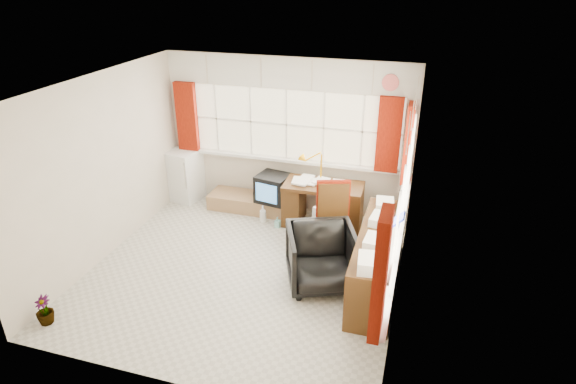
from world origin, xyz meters
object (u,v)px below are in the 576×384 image
(radiator, at_px, (328,232))
(credenza, at_px, (378,258))
(desk_lamp, at_px, (321,161))
(tv_bench, at_px, (251,202))
(office_chair, at_px, (321,258))
(task_chair, at_px, (333,219))
(crt_tv, at_px, (273,188))
(desk, at_px, (323,202))
(mini_fridge, at_px, (184,175))

(radiator, relative_size, credenza, 0.29)
(desk_lamp, xyz_separation_m, tv_bench, (-1.19, 0.02, -0.90))
(office_chair, height_order, credenza, credenza)
(office_chair, xyz_separation_m, credenza, (0.68, 0.19, 0.00))
(task_chair, distance_m, crt_tv, 1.53)
(desk, xyz_separation_m, crt_tv, (-0.85, 0.11, 0.09))
(desk_lamp, relative_size, crt_tv, 0.83)
(desk_lamp, relative_size, credenza, 0.23)
(crt_tv, bearing_deg, desk_lamp, 2.92)
(tv_bench, height_order, crt_tv, crt_tv)
(tv_bench, xyz_separation_m, mini_fridge, (-1.25, 0.08, 0.32))
(credenza, bearing_deg, tv_bench, 146.30)
(office_chair, distance_m, crt_tv, 2.03)
(desk_lamp, relative_size, radiator, 0.81)
(radiator, distance_m, mini_fridge, 2.87)
(desk, distance_m, radiator, 0.66)
(desk, xyz_separation_m, mini_fridge, (-2.52, 0.25, 0.05))
(desk_lamp, relative_size, task_chair, 0.42)
(desk, height_order, mini_fridge, mini_fridge)
(tv_bench, bearing_deg, credenza, -33.70)
(desk, height_order, radiator, desk)
(mini_fridge, bearing_deg, office_chair, -32.12)
(desk, relative_size, office_chair, 1.43)
(desk, distance_m, tv_bench, 1.31)
(crt_tv, distance_m, mini_fridge, 1.68)
(desk, distance_m, mini_fridge, 2.53)
(desk, bearing_deg, desk_lamp, 117.97)
(task_chair, height_order, mini_fridge, task_chair)
(radiator, relative_size, crt_tv, 1.02)
(office_chair, relative_size, credenza, 0.43)
(desk, height_order, tv_bench, desk)
(tv_bench, bearing_deg, desk, -7.78)
(desk_lamp, bearing_deg, crt_tv, -177.08)
(desk_lamp, distance_m, crt_tv, 0.94)
(mini_fridge, bearing_deg, task_chair, -21.31)
(task_chair, bearing_deg, tv_bench, 147.17)
(desk_lamp, height_order, office_chair, desk_lamp)
(desk_lamp, xyz_separation_m, mini_fridge, (-2.44, 0.10, -0.58))
(tv_bench, bearing_deg, office_chair, -46.91)
(task_chair, bearing_deg, mini_fridge, 158.69)
(desk, relative_size, credenza, 0.61)
(desk, height_order, task_chair, task_chair)
(task_chair, distance_m, credenza, 0.86)
(task_chair, bearing_deg, desk_lamp, 112.15)
(office_chair, relative_size, mini_fridge, 0.96)
(desk, xyz_separation_m, desk_lamp, (-0.08, 0.15, 0.63))
(task_chair, bearing_deg, credenza, -35.68)
(credenza, bearing_deg, desk_lamp, 126.06)
(desk_lamp, xyz_separation_m, radiator, (0.30, -0.75, -0.79))
(desk_lamp, xyz_separation_m, task_chair, (0.41, -1.01, -0.43))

